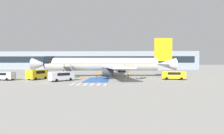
{
  "coord_description": "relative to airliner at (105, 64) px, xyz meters",
  "views": [
    {
      "loc": [
        4.51,
        -49.99,
        3.85
      ],
      "look_at": [
        2.65,
        -3.7,
        2.75
      ],
      "focal_mm": 28.0,
      "sensor_mm": 36.0,
      "label": 1
    }
  ],
  "objects": [
    {
      "name": "apron_walkway_bar_1",
      "position": [
        -3.15,
        -18.55,
        -3.43
      ],
      "size": [
        0.44,
        3.6,
        0.01
      ],
      "primitive_type": "cube",
      "color": "silver",
      "rests_on": "ground_plane"
    },
    {
      "name": "apron_leadline_yellow",
      "position": [
        -0.75,
        -0.05,
        -3.43
      ],
      "size": [
        75.14,
        5.21,
        0.01
      ],
      "primitive_type": "cube",
      "rotation": [
        0.0,
        0.0,
        1.64
      ],
      "color": "gold",
      "rests_on": "ground_plane"
    },
    {
      "name": "ground_crew_1",
      "position": [
        6.44,
        -4.67,
        -2.47
      ],
      "size": [
        0.29,
        0.46,
        1.68
      ],
      "rotation": [
        0.0,
        0.0,
        4.86
      ],
      "color": "#2D2D33",
      "rests_on": "ground_plane"
    },
    {
      "name": "terminal_building",
      "position": [
        -15.29,
        56.61,
        1.85
      ],
      "size": [
        129.29,
        12.1,
        10.57
      ],
      "color": "#89939E",
      "rests_on": "ground_plane"
    },
    {
      "name": "traffic_cone_0",
      "position": [
        -5.45,
        -6.91,
        -3.14
      ],
      "size": [
        0.53,
        0.53,
        0.58
      ],
      "color": "orange",
      "rests_on": "ground_plane"
    },
    {
      "name": "apron_walkway_bar_2",
      "position": [
        -1.95,
        -18.55,
        -3.43
      ],
      "size": [
        0.44,
        3.6,
        0.01
      ],
      "primitive_type": "cube",
      "color": "silver",
      "rests_on": "ground_plane"
    },
    {
      "name": "boarding_stairs_forward",
      "position": [
        -9.05,
        -4.99,
        -2.48
      ],
      "size": [
        2.51,
        5.35,
        3.76
      ],
      "rotation": [
        0.0,
        0.0,
        0.07
      ],
      "color": "#ADB2BA",
      "rests_on": "ground_plane"
    },
    {
      "name": "service_van_0",
      "position": [
        16.55,
        -9.17,
        -2.28
      ],
      "size": [
        5.3,
        2.32,
        1.9
      ],
      "rotation": [
        0.0,
        0.0,
        4.61
      ],
      "color": "yellow",
      "rests_on": "ground_plane"
    },
    {
      "name": "service_van_1",
      "position": [
        -21.31,
        -12.35,
        -2.3
      ],
      "size": [
        4.7,
        2.06,
        1.88
      ],
      "rotation": [
        0.0,
        0.0,
        1.51
      ],
      "color": "silver",
      "rests_on": "ground_plane"
    },
    {
      "name": "service_van_3",
      "position": [
        -8.02,
        -13.39,
        -2.26
      ],
      "size": [
        4.91,
        5.07,
        1.95
      ],
      "rotation": [
        0.0,
        0.0,
        2.39
      ],
      "color": "silver",
      "rests_on": "ground_plane"
    },
    {
      "name": "apron_walkway_bar_5",
      "position": [
        1.65,
        -18.55,
        -3.43
      ],
      "size": [
        0.44,
        3.6,
        0.01
      ],
      "primitive_type": "cube",
      "color": "silver",
      "rests_on": "ground_plane"
    },
    {
      "name": "ground_crew_2",
      "position": [
        -0.71,
        -2.75,
        -2.5
      ],
      "size": [
        0.25,
        0.44,
        1.63
      ],
      "rotation": [
        0.0,
        0.0,
        4.75
      ],
      "color": "#191E38",
      "rests_on": "ground_plane"
    },
    {
      "name": "apron_walkway_bar_0",
      "position": [
        -4.35,
        -18.55,
        -3.43
      ],
      "size": [
        0.44,
        3.6,
        0.01
      ],
      "primitive_type": "cube",
      "color": "silver",
      "rests_on": "ground_plane"
    },
    {
      "name": "service_van_2",
      "position": [
        -14.86,
        -10.01,
        -2.1
      ],
      "size": [
        3.45,
        5.39,
        2.25
      ],
      "rotation": [
        0.0,
        0.0,
        5.98
      ],
      "color": "yellow",
      "rests_on": "ground_plane"
    },
    {
      "name": "apron_stand_patch_blue",
      "position": [
        -0.75,
        -9.94,
        -3.43
      ],
      "size": [
        5.22,
        12.4,
        0.01
      ],
      "primitive_type": "cube",
      "color": "#2856A8",
      "rests_on": "ground_plane"
    },
    {
      "name": "apron_walkway_bar_4",
      "position": [
        0.45,
        -18.55,
        -3.43
      ],
      "size": [
        0.44,
        3.6,
        0.01
      ],
      "primitive_type": "cube",
      "color": "silver",
      "rests_on": "ground_plane"
    },
    {
      "name": "ground_crew_0",
      "position": [
        -1.58,
        -5.32,
        -2.53
      ],
      "size": [
        0.26,
        0.45,
        1.59
      ],
      "rotation": [
        0.0,
        0.0,
        1.65
      ],
      "color": "#2D2D33",
      "rests_on": "ground_plane"
    },
    {
      "name": "fuel_tanker",
      "position": [
        4.77,
        24.95,
        -1.71
      ],
      "size": [
        4.18,
        10.77,
        3.41
      ],
      "rotation": [
        0.0,
        0.0,
        0.17
      ],
      "color": "#38383D",
      "rests_on": "ground_plane"
    },
    {
      "name": "apron_walkway_bar_3",
      "position": [
        -0.75,
        -18.55,
        -3.43
      ],
      "size": [
        0.44,
        3.6,
        0.01
      ],
      "primitive_type": "cube",
      "color": "silver",
      "rests_on": "ground_plane"
    },
    {
      "name": "baggage_cart",
      "position": [
        9.53,
        -5.98,
        -3.18
      ],
      "size": [
        2.75,
        2.98,
        0.87
      ],
      "rotation": [
        0.0,
        0.0,
        5.65
      ],
      "color": "gray",
      "rests_on": "ground_plane"
    },
    {
      "name": "ground_plane",
      "position": [
        -0.42,
        0.33,
        -3.44
      ],
      "size": [
        600.0,
        600.0,
        0.0
      ],
      "primitive_type": "plane",
      "color": "gray"
    },
    {
      "name": "airliner",
      "position": [
        0.0,
        0.0,
        0.0
      ],
      "size": [
        40.97,
        37.06,
        10.94
      ],
      "rotation": [
        0.0,
        0.0,
        1.64
      ],
      "color": "silver",
      "rests_on": "ground_plane"
    }
  ]
}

